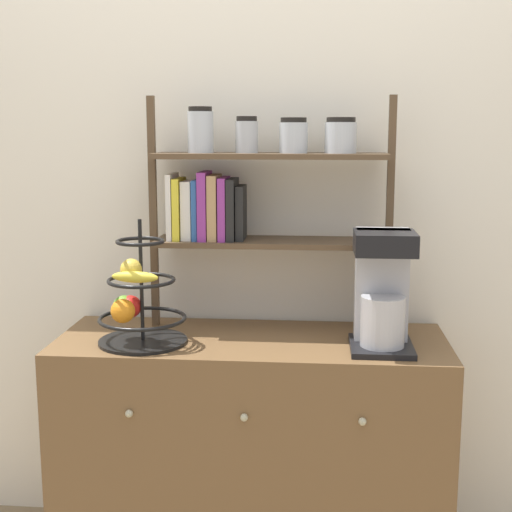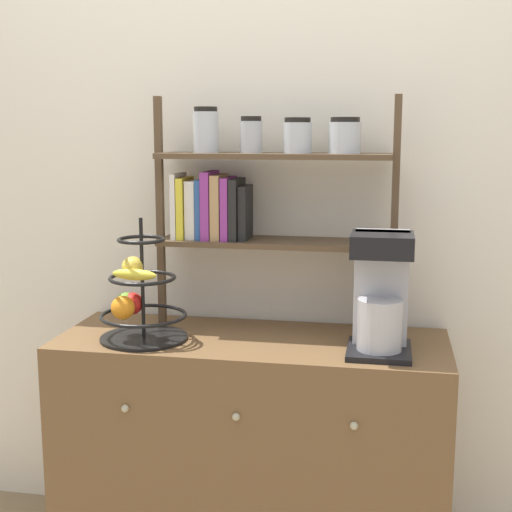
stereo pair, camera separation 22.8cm
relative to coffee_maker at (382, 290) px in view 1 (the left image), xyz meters
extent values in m
cube|color=silver|center=(-0.41, 0.34, 0.33)|extent=(7.00, 0.05, 2.60)
cube|color=brown|center=(-0.41, 0.06, -0.58)|extent=(1.27, 0.47, 0.79)
sphere|color=#B2AD8C|center=(-0.76, -0.18, -0.36)|extent=(0.02, 0.02, 0.02)
sphere|color=#B2AD8C|center=(-0.41, -0.18, -0.36)|extent=(0.02, 0.02, 0.02)
sphere|color=#B2AD8C|center=(-0.06, -0.18, -0.36)|extent=(0.02, 0.02, 0.02)
cube|color=black|center=(0.00, -0.02, -0.18)|extent=(0.19, 0.22, 0.02)
cube|color=#B7B7BC|center=(0.00, 0.04, 0.01)|extent=(0.16, 0.09, 0.35)
cylinder|color=#B7B7BC|center=(0.00, -0.04, -0.09)|extent=(0.14, 0.14, 0.16)
cube|color=black|center=(0.00, -0.03, 0.15)|extent=(0.18, 0.18, 0.07)
cylinder|color=black|center=(-0.76, -0.02, -0.18)|extent=(0.28, 0.28, 0.01)
cylinder|color=black|center=(-0.76, -0.02, 0.02)|extent=(0.01, 0.01, 0.39)
torus|color=black|center=(-0.76, -0.02, -0.10)|extent=(0.28, 0.28, 0.01)
torus|color=black|center=(-0.76, -0.02, 0.02)|extent=(0.22, 0.22, 0.01)
torus|color=black|center=(-0.76, -0.02, 0.14)|extent=(0.15, 0.15, 0.01)
sphere|color=red|center=(-0.80, -0.01, -0.07)|extent=(0.07, 0.07, 0.07)
sphere|color=#6BAD33|center=(-0.82, -0.01, -0.07)|extent=(0.07, 0.07, 0.07)
sphere|color=orange|center=(-0.80, -0.07, -0.07)|extent=(0.08, 0.08, 0.08)
ellipsoid|color=yellow|center=(-0.76, -0.07, 0.04)|extent=(0.15, 0.05, 0.04)
sphere|color=gold|center=(-0.79, -0.02, 0.06)|extent=(0.07, 0.07, 0.07)
cube|color=brown|center=(-0.76, 0.20, 0.21)|extent=(0.02, 0.02, 0.79)
cube|color=brown|center=(0.03, 0.20, 0.21)|extent=(0.02, 0.02, 0.79)
cube|color=brown|center=(-0.36, 0.20, 0.11)|extent=(0.77, 0.20, 0.02)
cube|color=brown|center=(-0.36, 0.20, 0.40)|extent=(0.77, 0.20, 0.02)
cube|color=white|center=(-0.70, 0.20, 0.23)|extent=(0.02, 0.15, 0.22)
cube|color=yellow|center=(-0.67, 0.20, 0.23)|extent=(0.02, 0.15, 0.21)
cube|color=white|center=(-0.64, 0.20, 0.22)|extent=(0.03, 0.13, 0.20)
cube|color=#2D599E|center=(-0.61, 0.20, 0.22)|extent=(0.02, 0.14, 0.20)
cube|color=#8C338C|center=(-0.58, 0.20, 0.24)|extent=(0.03, 0.16, 0.23)
cube|color=tan|center=(-0.55, 0.20, 0.23)|extent=(0.03, 0.15, 0.22)
cube|color=#8C338C|center=(-0.52, 0.20, 0.23)|extent=(0.03, 0.16, 0.21)
cube|color=black|center=(-0.49, 0.20, 0.23)|extent=(0.03, 0.16, 0.21)
cube|color=black|center=(-0.46, 0.20, 0.21)|extent=(0.03, 0.14, 0.18)
cylinder|color=silver|center=(-0.60, 0.20, 0.48)|extent=(0.09, 0.09, 0.14)
cylinder|color=black|center=(-0.60, 0.20, 0.56)|extent=(0.08, 0.08, 0.02)
cylinder|color=#ADB2B7|center=(-0.44, 0.20, 0.47)|extent=(0.08, 0.08, 0.10)
cylinder|color=black|center=(-0.44, 0.20, 0.53)|extent=(0.07, 0.07, 0.02)
cylinder|color=silver|center=(-0.29, 0.20, 0.46)|extent=(0.09, 0.09, 0.10)
cylinder|color=black|center=(-0.29, 0.20, 0.52)|extent=(0.09, 0.09, 0.02)
cylinder|color=silver|center=(-0.13, 0.20, 0.46)|extent=(0.10, 0.10, 0.10)
cylinder|color=black|center=(-0.13, 0.20, 0.52)|extent=(0.09, 0.09, 0.02)
camera|label=1|loc=(-0.21, -2.18, 0.49)|focal=50.00mm
camera|label=2|loc=(0.02, -2.15, 0.49)|focal=50.00mm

